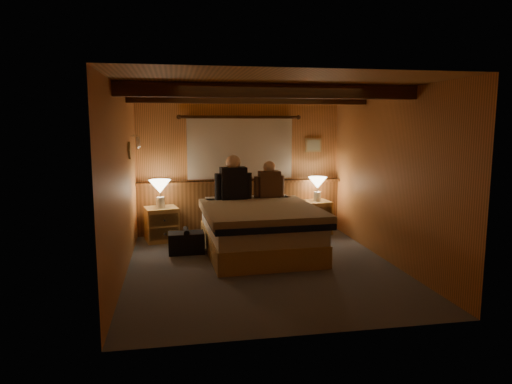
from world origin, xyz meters
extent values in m
plane|color=#555B65|center=(0.00, 0.00, 0.00)|extent=(4.20, 4.20, 0.00)
plane|color=tan|center=(0.00, 0.00, 2.40)|extent=(4.20, 4.20, 0.00)
plane|color=#DC8C4F|center=(0.00, 2.10, 1.20)|extent=(3.60, 0.00, 3.60)
plane|color=#DC8C4F|center=(-1.80, 0.00, 1.20)|extent=(0.00, 4.20, 4.20)
plane|color=#DC8C4F|center=(1.80, 0.00, 1.20)|extent=(0.00, 4.20, 4.20)
plane|color=#DC8C4F|center=(0.00, -2.10, 1.20)|extent=(3.60, 0.00, 3.60)
cube|color=brown|center=(0.00, 2.04, 0.45)|extent=(3.60, 0.12, 0.90)
cube|color=brown|center=(0.00, 1.98, 0.92)|extent=(3.60, 0.22, 0.04)
cylinder|color=#442A11|center=(0.00, 2.02, 2.05)|extent=(2.10, 0.05, 0.05)
sphere|color=#442A11|center=(-1.05, 2.02, 2.05)|extent=(0.08, 0.08, 0.08)
sphere|color=#442A11|center=(1.05, 2.02, 2.05)|extent=(0.08, 0.08, 0.08)
cube|color=white|center=(0.00, 2.03, 1.50)|extent=(1.85, 0.08, 1.05)
cube|color=#442A11|center=(0.00, -0.60, 2.31)|extent=(3.60, 0.15, 0.16)
cube|color=#442A11|center=(0.00, 0.90, 2.31)|extent=(3.60, 0.15, 0.16)
cylinder|color=silver|center=(-1.74, 1.60, 1.75)|extent=(0.03, 0.55, 0.03)
torus|color=silver|center=(-1.71, 1.45, 1.63)|extent=(0.01, 0.21, 0.21)
torus|color=silver|center=(-1.71, 1.68, 1.63)|extent=(0.01, 0.21, 0.21)
cube|color=tan|center=(1.35, 2.08, 1.55)|extent=(0.30, 0.03, 0.25)
cube|color=beige|center=(1.35, 2.06, 1.55)|extent=(0.24, 0.01, 0.19)
cube|color=tan|center=(0.09, 0.70, 0.15)|extent=(1.63, 2.12, 0.31)
cube|color=silver|center=(0.09, 0.70, 0.43)|extent=(1.59, 2.08, 0.25)
cube|color=black|center=(0.10, 0.44, 0.59)|extent=(1.67, 1.72, 0.08)
cube|color=tan|center=(0.09, 0.57, 0.66)|extent=(1.72, 1.92, 0.12)
cube|color=silver|center=(-0.34, 1.48, 0.64)|extent=(0.63, 0.38, 0.16)
cube|color=silver|center=(0.44, 1.52, 0.64)|extent=(0.63, 0.38, 0.16)
cube|color=tan|center=(-1.38, 1.66, 0.28)|extent=(0.60, 0.56, 0.57)
cube|color=brown|center=(-1.33, 1.44, 0.40)|extent=(0.46, 0.12, 0.20)
cube|color=brown|center=(-1.33, 1.44, 0.17)|extent=(0.46, 0.12, 0.20)
cylinder|color=silver|center=(-1.33, 1.44, 0.40)|extent=(0.04, 0.04, 0.03)
cylinder|color=silver|center=(-1.33, 1.44, 0.17)|extent=(0.04, 0.04, 0.03)
cube|color=tan|center=(1.29, 1.74, 0.29)|extent=(0.57, 0.52, 0.58)
cube|color=brown|center=(1.31, 1.52, 0.41)|extent=(0.47, 0.07, 0.20)
cube|color=brown|center=(1.31, 1.52, 0.17)|extent=(0.47, 0.07, 0.20)
cylinder|color=silver|center=(1.31, 1.52, 0.41)|extent=(0.03, 0.03, 0.03)
cylinder|color=silver|center=(1.31, 1.52, 0.17)|extent=(0.03, 0.03, 0.03)
cylinder|color=white|center=(-1.39, 1.63, 0.65)|extent=(0.14, 0.14, 0.18)
cylinder|color=silver|center=(-1.39, 1.63, 0.77)|extent=(0.02, 0.02, 0.10)
cone|color=#F8EDC1|center=(-1.39, 1.63, 0.92)|extent=(0.35, 0.35, 0.22)
cylinder|color=white|center=(1.34, 1.74, 0.66)|extent=(0.13, 0.13, 0.16)
cylinder|color=silver|center=(1.34, 1.74, 0.77)|extent=(0.02, 0.02, 0.09)
cone|color=#F8EDC1|center=(1.34, 1.74, 0.91)|extent=(0.33, 0.33, 0.20)
cube|color=black|center=(-0.21, 1.37, 0.96)|extent=(0.43, 0.27, 0.55)
cylinder|color=black|center=(-0.45, 1.35, 0.92)|extent=(0.13, 0.13, 0.44)
cylinder|color=black|center=(0.03, 1.39, 0.92)|extent=(0.13, 0.13, 0.44)
sphere|color=tan|center=(-0.21, 1.37, 1.32)|extent=(0.24, 0.24, 0.24)
cube|color=#4C301E|center=(0.41, 1.46, 0.92)|extent=(0.36, 0.22, 0.46)
cylinder|color=#4C301E|center=(0.20, 1.45, 0.88)|extent=(0.11, 0.11, 0.37)
cylinder|color=#4C301E|center=(0.61, 1.47, 0.88)|extent=(0.11, 0.11, 0.37)
sphere|color=tan|center=(0.41, 1.46, 1.22)|extent=(0.20, 0.20, 0.20)
cube|color=black|center=(-1.00, 0.83, 0.16)|extent=(0.54, 0.33, 0.32)
cylinder|color=black|center=(-1.00, 0.83, 0.34)|extent=(0.09, 0.32, 0.08)
camera|label=1|loc=(-1.15, -5.92, 1.93)|focal=32.00mm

